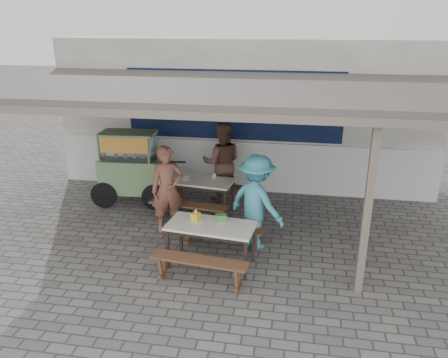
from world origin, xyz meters
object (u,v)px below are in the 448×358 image
vendor_cart (132,165)px  condiment_jar (214,175)px  bench_right_street (199,265)px  patron_wall_side (222,163)px  patron_street_side (168,190)px  tissue_box (196,216)px  bench_left_street (188,209)px  donation_box (222,218)px  bench_right_wall (222,231)px  table_right (211,229)px  condiment_bowl (186,178)px  bench_left_wall (207,188)px  table_left (198,183)px  patron_right_table (256,202)px

vendor_cart → condiment_jar: (1.88, -0.12, -0.09)m
bench_right_street → condiment_jar: size_ratio=17.04×
vendor_cart → patron_wall_side: (1.95, 0.44, 0.02)m
patron_street_side → tissue_box: patron_street_side is taller
bench_left_street → vendor_cart: (-1.49, 0.90, 0.54)m
donation_box → bench_right_wall: bearing=100.3°
bench_right_street → donation_box: donation_box is taller
table_right → bench_right_wall: table_right is taller
table_right → donation_box: bearing=56.7°
patron_wall_side → tissue_box: (0.03, -2.66, -0.09)m
table_right → condiment_bowl: condiment_bowl is taller
condiment_bowl → donation_box: bearing=-59.7°
bench_left_street → bench_left_wall: bearing=90.0°
bench_left_wall → tissue_box: size_ratio=12.62×
table_right → bench_right_street: bearing=-90.0°
table_left → condiment_jar: size_ratio=17.06×
table_left → vendor_cart: bearing=175.6°
patron_wall_side → condiment_bowl: (-0.63, -0.76, -0.14)m
bench_left_street → bench_right_street: (0.70, -2.05, -0.00)m
patron_street_side → table_left: bearing=43.0°
bench_left_street → patron_wall_side: bearing=78.5°
bench_right_street → tissue_box: tissue_box is taller
bench_right_wall → donation_box: bearing=-73.3°
patron_right_table → donation_box: (-0.52, -0.60, -0.06)m
vendor_cart → condiment_bowl: bearing=-17.3°
vendor_cart → patron_right_table: 3.32m
bench_right_wall → patron_right_table: size_ratio=0.89×
bench_right_wall → table_left: bearing=124.5°
patron_right_table → table_left: bearing=-9.6°
bench_left_street → patron_street_side: patron_street_side is taller
table_left → donation_box: (0.84, -1.86, 0.14)m
bench_left_wall → vendor_cart: size_ratio=0.79×
patron_right_table → tissue_box: size_ratio=13.67×
patron_right_table → condiment_bowl: (-1.61, 1.26, -0.10)m
donation_box → condiment_bowl: size_ratio=0.99×
patron_street_side → tissue_box: bearing=-75.8°
condiment_jar → tissue_box: bearing=-87.3°
bench_left_wall → patron_street_side: bearing=-99.7°
bench_right_wall → bench_left_street: bearing=141.1°
table_left → tissue_box: tissue_box is taller
table_left → condiment_jar: (0.31, 0.20, 0.12)m
bench_left_street → vendor_cart: 1.83m
bench_right_street → condiment_jar: condiment_jar is taller
bench_right_wall → patron_wall_side: 2.30m
table_right → patron_street_side: bearing=139.9°
bench_right_street → vendor_cart: vendor_cart is taller
bench_left_street → bench_right_street: bearing=-64.0°
bench_left_wall → patron_street_side: 1.64m
donation_box → patron_right_table: bearing=49.1°
table_right → tissue_box: tissue_box is taller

